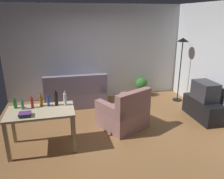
{
  "coord_description": "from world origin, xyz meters",
  "views": [
    {
      "loc": [
        -0.97,
        -4.25,
        2.41
      ],
      "look_at": [
        0.1,
        0.5,
        0.75
      ],
      "focal_mm": 35.47,
      "sensor_mm": 36.0,
      "label": 1
    }
  ],
  "objects_px": {
    "desk": "(41,116)",
    "bottle_tall": "(22,104)",
    "bottle_dark": "(56,99)",
    "tv_stand": "(202,109)",
    "bottle_amber": "(41,100)",
    "bottle_blue": "(48,101)",
    "torchiere_lamp": "(182,52)",
    "bottle_green": "(15,104)",
    "book_stack": "(25,114)",
    "armchair": "(124,114)",
    "bottle_clear": "(65,99)",
    "potted_plant": "(142,85)",
    "couch": "(76,94)",
    "bottle_red": "(32,103)",
    "tv": "(205,91)"
  },
  "relations": [
    {
      "from": "couch",
      "to": "torchiere_lamp",
      "type": "distance_m",
      "value": 3.15
    },
    {
      "from": "bottle_green",
      "to": "bottle_blue",
      "type": "distance_m",
      "value": 0.59
    },
    {
      "from": "bottle_dark",
      "to": "book_stack",
      "type": "bearing_deg",
      "value": -143.97
    },
    {
      "from": "bottle_tall",
      "to": "bottle_clear",
      "type": "height_order",
      "value": "bottle_clear"
    },
    {
      "from": "bottle_tall",
      "to": "bottle_amber",
      "type": "relative_size",
      "value": 0.86
    },
    {
      "from": "bottle_green",
      "to": "potted_plant",
      "type": "bearing_deg",
      "value": 32.83
    },
    {
      "from": "tv_stand",
      "to": "desk",
      "type": "xyz_separation_m",
      "value": [
        -3.68,
        -0.46,
        0.41
      ]
    },
    {
      "from": "bottle_green",
      "to": "tv",
      "type": "bearing_deg",
      "value": 3.45
    },
    {
      "from": "couch",
      "to": "torchiere_lamp",
      "type": "height_order",
      "value": "torchiere_lamp"
    },
    {
      "from": "bottle_clear",
      "to": "book_stack",
      "type": "relative_size",
      "value": 1.3
    },
    {
      "from": "torchiere_lamp",
      "to": "bottle_green",
      "type": "xyz_separation_m",
      "value": [
        -4.13,
        -1.46,
        -0.56
      ]
    },
    {
      "from": "tv_stand",
      "to": "bottle_green",
      "type": "xyz_separation_m",
      "value": [
        -4.13,
        -0.25,
        0.61
      ]
    },
    {
      "from": "couch",
      "to": "bottle_green",
      "type": "xyz_separation_m",
      "value": [
        -1.2,
        -1.77,
        0.54
      ]
    },
    {
      "from": "bottle_amber",
      "to": "book_stack",
      "type": "distance_m",
      "value": 0.48
    },
    {
      "from": "torchiere_lamp",
      "to": "bottle_dark",
      "type": "height_order",
      "value": "torchiere_lamp"
    },
    {
      "from": "bottle_red",
      "to": "bottle_green",
      "type": "bearing_deg",
      "value": 172.82
    },
    {
      "from": "bottle_green",
      "to": "bottle_amber",
      "type": "bearing_deg",
      "value": 1.14
    },
    {
      "from": "tv",
      "to": "potted_plant",
      "type": "xyz_separation_m",
      "value": [
        -0.9,
        1.84,
        -0.37
      ]
    },
    {
      "from": "couch",
      "to": "bottle_amber",
      "type": "xyz_separation_m",
      "value": [
        -0.74,
        -1.77,
        0.56
      ]
    },
    {
      "from": "torchiere_lamp",
      "to": "desk",
      "type": "xyz_separation_m",
      "value": [
        -3.68,
        -1.67,
        -0.76
      ]
    },
    {
      "from": "bottle_dark",
      "to": "bottle_clear",
      "type": "relative_size",
      "value": 1.08
    },
    {
      "from": "tv",
      "to": "bottle_green",
      "type": "relative_size",
      "value": 2.88
    },
    {
      "from": "tv_stand",
      "to": "torchiere_lamp",
      "type": "relative_size",
      "value": 0.61
    },
    {
      "from": "armchair",
      "to": "bottle_dark",
      "type": "distance_m",
      "value": 1.55
    },
    {
      "from": "bottle_red",
      "to": "bottle_amber",
      "type": "relative_size",
      "value": 0.89
    },
    {
      "from": "bottle_dark",
      "to": "tv_stand",
      "type": "bearing_deg",
      "value": 4.53
    },
    {
      "from": "bottle_tall",
      "to": "book_stack",
      "type": "xyz_separation_m",
      "value": [
        0.08,
        -0.32,
        -0.06
      ]
    },
    {
      "from": "tv_stand",
      "to": "bottle_amber",
      "type": "bearing_deg",
      "value": 93.75
    },
    {
      "from": "bottle_dark",
      "to": "bottle_amber",
      "type": "bearing_deg",
      "value": 174.19
    },
    {
      "from": "armchair",
      "to": "bottle_clear",
      "type": "distance_m",
      "value": 1.4
    },
    {
      "from": "bottle_clear",
      "to": "bottle_tall",
      "type": "bearing_deg",
      "value": -178.28
    },
    {
      "from": "bottle_red",
      "to": "bottle_blue",
      "type": "bearing_deg",
      "value": 0.39
    },
    {
      "from": "tv_stand",
      "to": "tv",
      "type": "distance_m",
      "value": 0.46
    },
    {
      "from": "bottle_amber",
      "to": "book_stack",
      "type": "bearing_deg",
      "value": -120.57
    },
    {
      "from": "couch",
      "to": "bottle_amber",
      "type": "distance_m",
      "value": 1.99
    },
    {
      "from": "potted_plant",
      "to": "bottle_green",
      "type": "distance_m",
      "value": 3.88
    },
    {
      "from": "bottle_green",
      "to": "book_stack",
      "type": "height_order",
      "value": "bottle_green"
    },
    {
      "from": "desk",
      "to": "bottle_dark",
      "type": "xyz_separation_m",
      "value": [
        0.29,
        0.19,
        0.24
      ]
    },
    {
      "from": "bottle_amber",
      "to": "bottle_blue",
      "type": "distance_m",
      "value": 0.14
    },
    {
      "from": "torchiere_lamp",
      "to": "bottle_clear",
      "type": "relative_size",
      "value": 6.55
    },
    {
      "from": "desk",
      "to": "bottle_tall",
      "type": "bearing_deg",
      "value": 156.27
    },
    {
      "from": "armchair",
      "to": "bottle_green",
      "type": "bearing_deg",
      "value": -21.43
    },
    {
      "from": "desk",
      "to": "bottle_red",
      "type": "xyz_separation_m",
      "value": [
        -0.15,
        0.17,
        0.21
      ]
    },
    {
      "from": "bottle_green",
      "to": "bottle_clear",
      "type": "distance_m",
      "value": 0.91
    },
    {
      "from": "bottle_amber",
      "to": "bottle_dark",
      "type": "distance_m",
      "value": 0.28
    },
    {
      "from": "desk",
      "to": "couch",
      "type": "bearing_deg",
      "value": 68.24
    },
    {
      "from": "bottle_green",
      "to": "bottle_dark",
      "type": "distance_m",
      "value": 0.74
    },
    {
      "from": "bottle_red",
      "to": "book_stack",
      "type": "distance_m",
      "value": 0.37
    },
    {
      "from": "tv_stand",
      "to": "potted_plant",
      "type": "relative_size",
      "value": 1.93
    },
    {
      "from": "couch",
      "to": "bottle_amber",
      "type": "bearing_deg",
      "value": 67.32
    }
  ]
}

